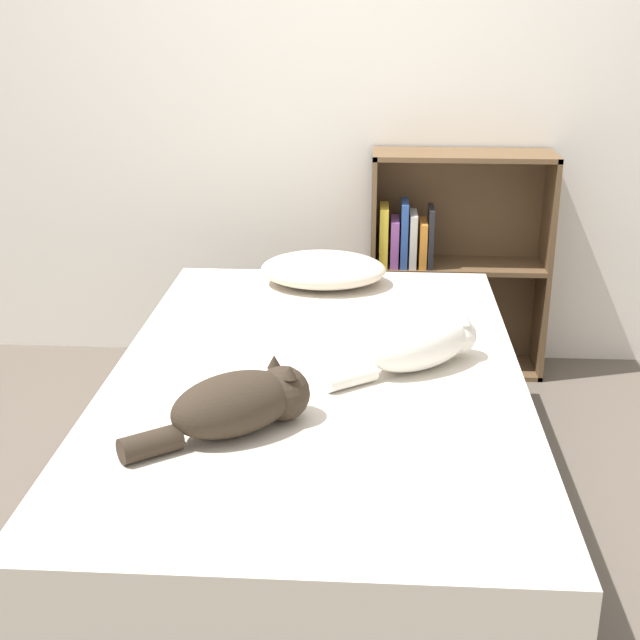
{
  "coord_description": "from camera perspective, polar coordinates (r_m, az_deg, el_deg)",
  "views": [
    {
      "loc": [
        0.15,
        -2.32,
        1.56
      ],
      "look_at": [
        0.0,
        0.15,
        0.64
      ],
      "focal_mm": 50.0,
      "sensor_mm": 36.0,
      "label": 1
    }
  ],
  "objects": [
    {
      "name": "pillow",
      "position": [
        3.26,
        0.21,
        3.25
      ],
      "size": [
        0.46,
        0.34,
        0.12
      ],
      "color": "beige",
      "rests_on": "bed"
    },
    {
      "name": "cat_light",
      "position": [
        2.55,
        6.45,
        -1.48
      ],
      "size": [
        0.46,
        0.37,
        0.16
      ],
      "rotation": [
        0.0,
        0.0,
        0.62
      ],
      "color": "white",
      "rests_on": "bed"
    },
    {
      "name": "bed",
      "position": [
        2.66,
        -0.2,
        -8.64
      ],
      "size": [
        1.2,
        1.97,
        0.54
      ],
      "color": "#333338",
      "rests_on": "ground_plane"
    },
    {
      "name": "ground_plane",
      "position": [
        2.8,
        -0.19,
        -13.36
      ],
      "size": [
        8.0,
        8.0,
        0.0
      ],
      "primitive_type": "plane",
      "color": "brown"
    },
    {
      "name": "wall_back",
      "position": [
        3.78,
        1.28,
        15.83
      ],
      "size": [
        8.0,
        0.06,
        2.5
      ],
      "color": "white",
      "rests_on": "ground_plane"
    },
    {
      "name": "cat_dark",
      "position": [
        2.19,
        -5.05,
        -5.32
      ],
      "size": [
        0.44,
        0.36,
        0.16
      ],
      "rotation": [
        0.0,
        0.0,
        0.63
      ],
      "color": "#33281E",
      "rests_on": "bed"
    },
    {
      "name": "bookshelf",
      "position": [
        3.8,
        8.28,
        3.95
      ],
      "size": [
        0.73,
        0.26,
        0.94
      ],
      "color": "brown",
      "rests_on": "ground_plane"
    }
  ]
}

